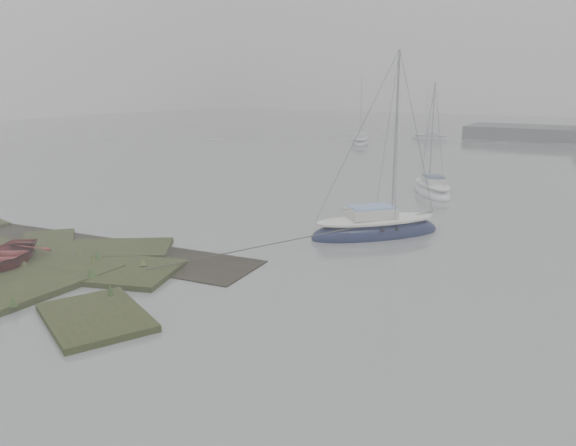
# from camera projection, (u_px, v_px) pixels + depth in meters

# --- Properties ---
(ground) EXTENTS (160.00, 160.00, 0.00)m
(ground) POSITION_uv_depth(u_px,v_px,m) (420.00, 173.00, 41.41)
(ground) COLOR slate
(ground) RESTS_ON ground
(sailboat_main) EXTENTS (5.40, 5.81, 8.44)m
(sailboat_main) POSITION_uv_depth(u_px,v_px,m) (375.00, 229.00, 24.47)
(sailboat_main) COLOR black
(sailboat_main) RESTS_ON ground
(sailboat_white) EXTENTS (4.10, 5.09, 7.06)m
(sailboat_white) POSITION_uv_depth(u_px,v_px,m) (432.00, 190.00, 33.61)
(sailboat_white) COLOR white
(sailboat_white) RESTS_ON ground
(sailboat_far_a) EXTENTS (3.77, 5.69, 7.65)m
(sailboat_far_a) POSITION_uv_depth(u_px,v_px,m) (360.00, 142.00, 60.15)
(sailboat_far_a) COLOR #B4B9BE
(sailboat_far_a) RESTS_ON ground
(sailboat_far_c) EXTENTS (4.51, 1.58, 6.32)m
(sailboat_far_c) POSITION_uv_depth(u_px,v_px,m) (431.00, 138.00, 64.86)
(sailboat_far_c) COLOR silver
(sailboat_far_c) RESTS_ON ground
(dinghy) EXTENTS (3.80, 4.04, 0.68)m
(dinghy) POSITION_uv_depth(u_px,v_px,m) (7.00, 254.00, 19.98)
(dinghy) COLOR maroon
(dinghy) RESTS_ON marsh_bank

